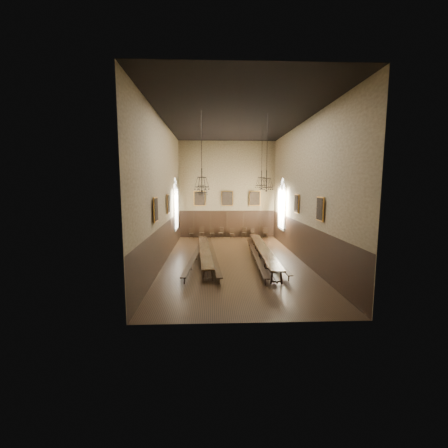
{
  "coord_description": "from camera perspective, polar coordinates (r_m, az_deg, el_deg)",
  "views": [
    {
      "loc": [
        -1.4,
        -19.29,
        5.01
      ],
      "look_at": [
        -0.59,
        1.5,
        2.25
      ],
      "focal_mm": 24.0,
      "sensor_mm": 36.0,
      "label": 1
    }
  ],
  "objects": [
    {
      "name": "chandelier_front_right",
      "position": [
        17.48,
        8.1,
        7.98
      ],
      "size": [
        0.78,
        0.78,
        4.29
      ],
      "color": "black",
      "rests_on": "ceiling"
    },
    {
      "name": "portrait_right_1",
      "position": [
        16.87,
        17.84,
        2.74
      ],
      "size": [
        0.12,
        1.0,
        1.3
      ],
      "color": "gold",
      "rests_on": "wall_right"
    },
    {
      "name": "chair_1",
      "position": [
        28.3,
        -4.24,
        -2.02
      ],
      "size": [
        0.52,
        0.52,
        1.04
      ],
      "rotation": [
        0.0,
        0.0,
        0.14
      ],
      "color": "black",
      "rests_on": "floor"
    },
    {
      "name": "chair_2",
      "position": [
        28.21,
        -2.27,
        -2.11
      ],
      "size": [
        0.45,
        0.45,
        0.92
      ],
      "rotation": [
        0.0,
        0.0,
        0.13
      ],
      "color": "black",
      "rests_on": "floor"
    },
    {
      "name": "chair_6",
      "position": [
        28.48,
        5.57,
        -2.07
      ],
      "size": [
        0.47,
        0.47,
        0.87
      ],
      "rotation": [
        0.0,
        0.0,
        0.25
      ],
      "color": "black",
      "rests_on": "floor"
    },
    {
      "name": "chair_0",
      "position": [
        28.29,
        -6.22,
        -2.12
      ],
      "size": [
        0.44,
        0.44,
        0.91
      ],
      "rotation": [
        0.0,
        0.0,
        0.09
      ],
      "color": "black",
      "rests_on": "floor"
    },
    {
      "name": "wall_back",
      "position": [
        28.34,
        0.6,
        6.53
      ],
      "size": [
        9.0,
        0.02,
        9.0
      ],
      "primitive_type": "cube",
      "color": "#8A7955",
      "rests_on": "ground"
    },
    {
      "name": "portrait_left_1",
      "position": [
        16.12,
        -12.89,
        2.71
      ],
      "size": [
        0.12,
        1.0,
        1.3
      ],
      "color": "gold",
      "rests_on": "wall_left"
    },
    {
      "name": "chair_5",
      "position": [
        28.44,
        3.8,
        -2.01
      ],
      "size": [
        0.53,
        0.53,
        0.96
      ],
      "rotation": [
        0.0,
        0.0,
        -0.31
      ],
      "color": "black",
      "rests_on": "floor"
    },
    {
      "name": "floor",
      "position": [
        19.98,
        1.87,
        -6.99
      ],
      "size": [
        9.0,
        18.0,
        0.02
      ],
      "primitive_type": "cube",
      "color": "black",
      "rests_on": "ground"
    },
    {
      "name": "table_right",
      "position": [
        20.09,
        7.49,
        -5.74
      ],
      "size": [
        1.05,
        10.6,
        0.83
      ],
      "rotation": [
        0.0,
        0.0,
        -0.03
      ],
      "color": "black",
      "rests_on": "floor"
    },
    {
      "name": "chandelier_front_left",
      "position": [
        16.84,
        -4.25,
        8.05
      ],
      "size": [
        0.82,
        0.82,
        4.28
      ],
      "color": "black",
      "rests_on": "ceiling"
    },
    {
      "name": "table_left",
      "position": [
        19.99,
        -3.68,
        -5.86
      ],
      "size": [
        1.26,
        9.64,
        0.75
      ],
      "rotation": [
        0.0,
        0.0,
        0.06
      ],
      "color": "black",
      "rests_on": "floor"
    },
    {
      "name": "bench_left_outer",
      "position": [
        20.14,
        -5.34,
        -5.99
      ],
      "size": [
        1.03,
        10.61,
        0.48
      ],
      "rotation": [
        0.0,
        0.0,
        -0.07
      ],
      "color": "black",
      "rests_on": "floor"
    },
    {
      "name": "window_left",
      "position": [
        25.03,
        -9.2,
        3.77
      ],
      "size": [
        0.2,
        2.2,
        4.6
      ],
      "primitive_type": null,
      "color": "white",
      "rests_on": "wall_left"
    },
    {
      "name": "chandelier_back_left",
      "position": [
        21.52,
        -4.25,
        6.88
      ],
      "size": [
        0.8,
        0.8,
        4.71
      ],
      "color": "black",
      "rests_on": "ceiling"
    },
    {
      "name": "chair_4",
      "position": [
        28.23,
        1.58,
        -2.13
      ],
      "size": [
        0.39,
        0.39,
        0.86
      ],
      "rotation": [
        0.0,
        0.0,
        0.03
      ],
      "color": "black",
      "rests_on": "floor"
    },
    {
      "name": "portrait_back_1",
      "position": [
        28.24,
        0.61,
        4.9
      ],
      "size": [
        1.1,
        0.12,
        1.4
      ],
      "color": "gold",
      "rests_on": "wall_back"
    },
    {
      "name": "ceiling",
      "position": [
        19.75,
        1.99,
        19.24
      ],
      "size": [
        9.0,
        18.0,
        0.02
      ],
      "primitive_type": "cube",
      "color": "black",
      "rests_on": "ground"
    },
    {
      "name": "chair_7",
      "position": [
        28.6,
        7.91,
        -2.02
      ],
      "size": [
        0.47,
        0.47,
        0.95
      ],
      "rotation": [
        0.0,
        0.0,
        -0.14
      ],
      "color": "black",
      "rests_on": "floor"
    },
    {
      "name": "wall_right",
      "position": [
        20.18,
        14.88,
        5.86
      ],
      "size": [
        0.02,
        18.0,
        9.0
      ],
      "primitive_type": "cube",
      "color": "#8A7955",
      "rests_on": "ground"
    },
    {
      "name": "wainscot_panelling",
      "position": [
        19.7,
        1.89,
        -3.45
      ],
      "size": [
        9.0,
        18.0,
        2.5
      ],
      "primitive_type": null,
      "color": "black",
      "rests_on": "floor"
    },
    {
      "name": "bench_left_inner",
      "position": [
        20.02,
        -2.13,
        -6.03
      ],
      "size": [
        0.97,
        10.69,
        0.48
      ],
      "rotation": [
        0.0,
        0.0,
        0.06
      ],
      "color": "black",
      "rests_on": "floor"
    },
    {
      "name": "portrait_right_0",
      "position": [
        21.14,
        13.67,
        3.79
      ],
      "size": [
        0.12,
        1.0,
        1.3
      ],
      "color": "gold",
      "rests_on": "wall_right"
    },
    {
      "name": "wall_front",
      "position": [
        10.39,
        5.54,
        4.71
      ],
      "size": [
        9.0,
        0.02,
        9.0
      ],
      "primitive_type": "cube",
      "color": "#8A7955",
      "rests_on": "ground"
    },
    {
      "name": "portrait_left_0",
      "position": [
        20.55,
        -10.59,
        3.78
      ],
      "size": [
        0.12,
        1.0,
        1.3
      ],
      "color": "gold",
      "rests_on": "wall_left"
    },
    {
      "name": "chair_3",
      "position": [
        28.27,
        -0.61,
        -2.05
      ],
      "size": [
        0.53,
        0.53,
        0.97
      ],
      "rotation": [
        0.0,
        0.0,
        -0.28
      ],
      "color": "black",
      "rests_on": "floor"
    },
    {
      "name": "portrait_back_2",
      "position": [
        28.48,
        5.86,
        4.88
      ],
      "size": [
        1.1,
        0.12,
        1.4
      ],
      "color": "gold",
      "rests_on": "wall_back"
    },
    {
      "name": "wall_left",
      "position": [
        19.55,
        -11.45,
        5.92
      ],
      "size": [
        0.02,
        18.0,
        9.0
      ],
      "primitive_type": "cube",
      "color": "#8A7955",
      "rests_on": "ground"
    },
    {
      "name": "bench_right_inner",
      "position": [
        19.94,
        6.01,
        -6.14
      ],
      "size": [
        0.72,
        10.49,
        0.47
      ],
      "rotation": [
        0.0,
        0.0,
        -0.04
      ],
      "color": "black",
      "rests_on": "floor"
    },
    {
      "name": "window_right",
      "position": [
        25.52,
        11.0,
        3.8
      ],
      "size": [
        0.2,
        2.2,
        4.6
      ],
      "primitive_type": null,
      "color": "white",
      "rests_on": "wall_right"
    },
    {
      "name": "bench_right_outer",
      "position": [
        20.11,
        8.94,
        -6.18
      ],
      "size": [
        0.5,
        9.19,
        0.41
      ],
      "rotation": [
        0.0,
        0.0,
        0.02
      ],
      "color": "black",
      "rests_on": "floor"
    },
    {
      "name": "portrait_back_0",
      "position": [
        28.23,
        -4.68,
        4.87
      ],
      "size": [
        1.1,
        0.12,
        1.4
      ],
      "color": "gold",
      "rests_on": "wall_back"
    },
    {
      "name": "chandelier_back_right",
      "position": [
        21.64,
        7.16,
        8.04
      ],
      "size": [
        0.85,
        0.85,
        4.21
      ],
      "color": "black",
      "rests_on": "ceiling"
    }
  ]
}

